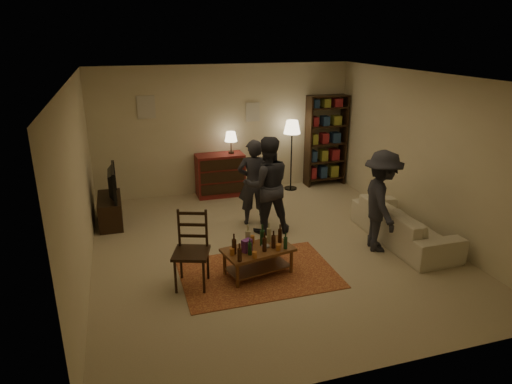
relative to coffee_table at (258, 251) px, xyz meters
name	(u,v)px	position (x,y,z in m)	size (l,w,h in m)	color
floor	(270,248)	(0.44, 0.75, -0.37)	(6.00, 6.00, 0.00)	#C6B793
room_shell	(194,109)	(-0.21, 3.73, 1.44)	(6.00, 6.00, 6.00)	beige
rug	(258,273)	(0.01, 0.00, -0.36)	(2.20, 1.50, 0.01)	maroon
coffee_table	(258,251)	(0.00, 0.00, 0.00)	(1.07, 0.72, 0.74)	brown
dining_chair	(192,246)	(-0.93, 0.01, 0.20)	(0.59, 0.59, 1.08)	black
tv_stand	(110,204)	(-2.00, 2.55, 0.01)	(0.40, 1.00, 1.06)	black
dresser	(221,174)	(0.25, 3.46, 0.11)	(1.00, 0.50, 1.36)	maroon
bookshelf	(326,140)	(2.69, 3.53, 0.66)	(0.90, 0.34, 2.02)	black
floor_lamp	(292,132)	(1.82, 3.40, 0.92)	(0.36, 0.36, 1.54)	black
sofa	(404,224)	(2.64, 0.35, -0.07)	(2.08, 0.81, 0.61)	beige
person_left	(254,183)	(0.48, 1.79, 0.41)	(0.57, 0.37, 1.56)	#282830
person_right	(267,185)	(0.60, 1.39, 0.48)	(0.82, 0.64, 1.69)	#27282F
person_by_sofa	(381,201)	(2.09, 0.22, 0.44)	(1.05, 0.60, 1.62)	#24252C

